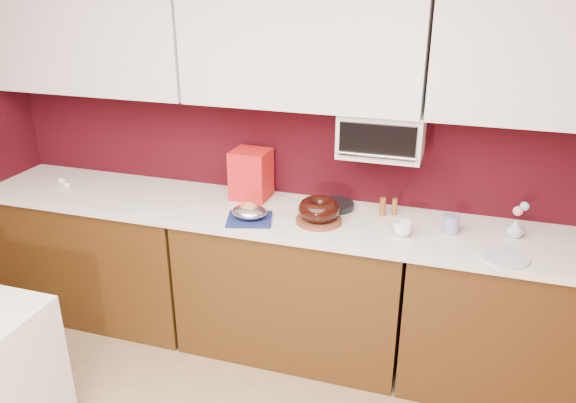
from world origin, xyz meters
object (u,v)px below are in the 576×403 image
(blue_jar, at_px, (451,224))
(bundt_cake, at_px, (319,209))
(flower_vase, at_px, (515,227))
(toaster_oven, at_px, (382,133))
(coffee_mug, at_px, (403,227))
(pandoro_box, at_px, (251,174))
(foil_ham_nest, at_px, (249,212))

(blue_jar, bearing_deg, bundt_cake, -173.17)
(bundt_cake, distance_m, flower_vase, 1.03)
(flower_vase, bearing_deg, toaster_oven, 172.74)
(bundt_cake, distance_m, coffee_mug, 0.46)
(bundt_cake, xyz_separation_m, blue_jar, (0.70, 0.08, -0.03))
(pandoro_box, relative_size, coffee_mug, 3.19)
(foil_ham_nest, distance_m, coffee_mug, 0.84)
(bundt_cake, bearing_deg, coffee_mug, -3.50)
(foil_ham_nest, bearing_deg, flower_vase, 9.25)
(pandoro_box, distance_m, blue_jar, 1.20)
(bundt_cake, bearing_deg, flower_vase, 7.35)
(bundt_cake, bearing_deg, blue_jar, 6.83)
(toaster_oven, xyz_separation_m, bundt_cake, (-0.29, -0.23, -0.39))
(pandoro_box, distance_m, coffee_mug, 0.99)
(bundt_cake, bearing_deg, foil_ham_nest, -165.69)
(pandoro_box, relative_size, blue_jar, 3.05)
(bundt_cake, bearing_deg, pandoro_box, 154.51)
(blue_jar, bearing_deg, pandoro_box, 172.95)
(toaster_oven, height_order, flower_vase, toaster_oven)
(pandoro_box, xyz_separation_m, coffee_mug, (0.95, -0.26, -0.10))
(pandoro_box, relative_size, flower_vase, 2.73)
(toaster_oven, relative_size, foil_ham_nest, 2.29)
(toaster_oven, relative_size, bundt_cake, 1.97)
(toaster_oven, relative_size, coffee_mug, 4.75)
(bundt_cake, height_order, blue_jar, bundt_cake)
(toaster_oven, relative_size, blue_jar, 4.55)
(toaster_oven, bearing_deg, foil_ham_nest, -154.06)
(blue_jar, bearing_deg, foil_ham_nest, -170.54)
(blue_jar, bearing_deg, toaster_oven, 161.29)
(toaster_oven, bearing_deg, coffee_mug, -55.34)
(foil_ham_nest, height_order, blue_jar, blue_jar)
(coffee_mug, height_order, blue_jar, blue_jar)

